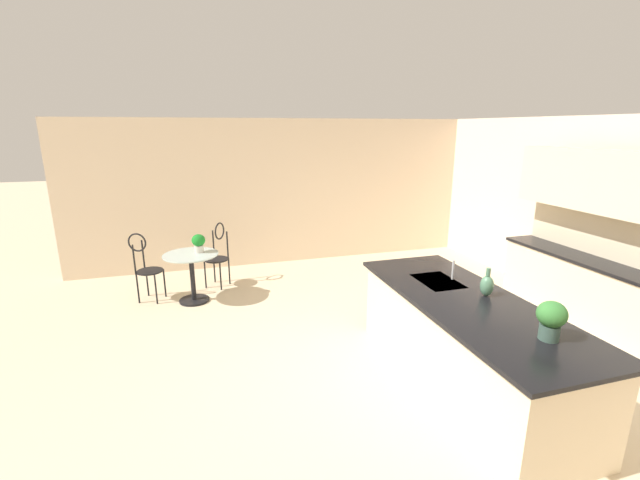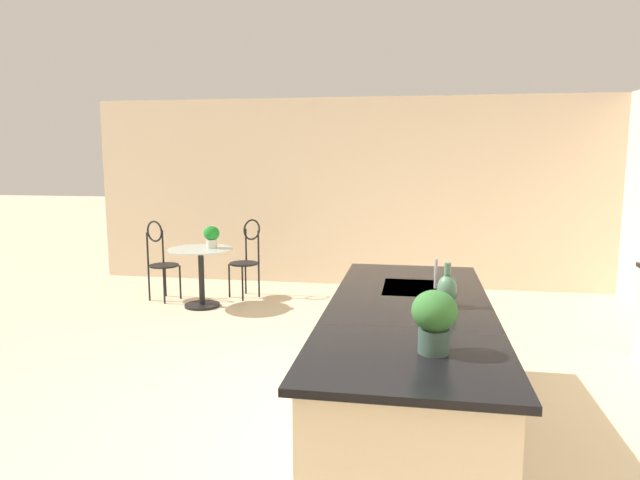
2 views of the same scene
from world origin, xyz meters
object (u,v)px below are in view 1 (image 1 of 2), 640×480
potted_plant_on_table (199,242)px  vase_on_counter (487,285)px  chair_near_window (218,252)px  potted_plant_counter_far (551,318)px  chair_by_island (145,264)px  bistro_table (192,273)px

potted_plant_on_table → vase_on_counter: vase_on_counter is taller
chair_near_window → potted_plant_counter_far: potted_plant_counter_far is taller
potted_plant_counter_far → vase_on_counter: size_ratio=1.10×
chair_near_window → chair_by_island: same height
potted_plant_on_table → chair_by_island: bearing=-104.0°
bistro_table → potted_plant_counter_far: 4.75m
bistro_table → chair_near_window: size_ratio=0.77×
bistro_table → chair_near_window: (-0.59, 0.41, 0.13)m
bistro_table → vase_on_counter: size_ratio=2.78×
bistro_table → vase_on_counter: (2.93, 2.84, 0.58)m
bistro_table → chair_by_island: size_ratio=0.77×
bistro_table → chair_by_island: chair_by_island is taller
chair_by_island → bistro_table: bearing=68.6°
potted_plant_on_table → vase_on_counter: bearing=42.2°
chair_by_island → vase_on_counter: (3.19, 3.50, 0.46)m
potted_plant_on_table → potted_plant_counter_far: size_ratio=0.87×
potted_plant_counter_far → vase_on_counter: potted_plant_counter_far is taller
chair_near_window → potted_plant_on_table: 0.68m
chair_near_window → bistro_table: bearing=-35.0°
chair_near_window → potted_plant_counter_far: 5.02m
bistro_table → chair_by_island: 0.72m
chair_near_window → vase_on_counter: vase_on_counter is taller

